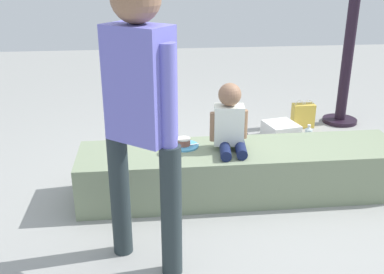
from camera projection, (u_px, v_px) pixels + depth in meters
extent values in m
plane|color=gray|center=(240.00, 193.00, 3.38)|extent=(12.00, 12.00, 0.00)
cube|color=gray|center=(241.00, 171.00, 3.32)|extent=(2.36, 0.54, 0.36)
cylinder|color=#121C42|center=(225.00, 150.00, 3.13)|extent=(0.11, 0.25, 0.08)
cylinder|color=#121C42|center=(241.00, 149.00, 3.16)|extent=(0.11, 0.25, 0.08)
cube|color=white|center=(229.00, 125.00, 3.19)|extent=(0.22, 0.16, 0.28)
sphere|color=#8C664C|center=(230.00, 95.00, 3.11)|extent=(0.16, 0.16, 0.16)
cylinder|color=#8C664C|center=(213.00, 127.00, 3.17)|extent=(0.05, 0.05, 0.21)
cylinder|color=#8C664C|center=(244.00, 124.00, 3.22)|extent=(0.05, 0.05, 0.21)
cylinder|color=#242F33|center=(171.00, 212.00, 2.39)|extent=(0.11, 0.11, 0.76)
cylinder|color=#242F33|center=(120.00, 195.00, 2.57)|extent=(0.11, 0.11, 0.76)
cube|color=#6766C8|center=(139.00, 84.00, 2.24)|extent=(0.38, 0.36, 0.59)
cylinder|color=#6766C8|center=(168.00, 100.00, 2.17)|extent=(0.09, 0.09, 0.55)
cylinder|color=#6766C8|center=(114.00, 90.00, 2.34)|extent=(0.09, 0.09, 0.55)
cylinder|color=#4CA5D8|center=(184.00, 146.00, 3.29)|extent=(0.22, 0.22, 0.01)
cylinder|color=#965443|center=(184.00, 142.00, 3.28)|extent=(0.10, 0.10, 0.05)
cylinder|color=silver|center=(183.00, 139.00, 3.27)|extent=(0.10, 0.10, 0.01)
cube|color=silver|center=(192.00, 145.00, 3.28)|extent=(0.11, 0.04, 0.00)
cube|color=gold|center=(303.00, 115.00, 4.69)|extent=(0.22, 0.12, 0.25)
torus|color=white|center=(299.00, 104.00, 4.64)|extent=(0.09, 0.01, 0.09)
torus|color=white|center=(309.00, 104.00, 4.65)|extent=(0.09, 0.01, 0.09)
cylinder|color=black|center=(339.00, 120.00, 4.86)|extent=(0.36, 0.36, 0.04)
cylinder|color=black|center=(347.00, 61.00, 4.62)|extent=(0.11, 0.11, 1.26)
cylinder|color=silver|center=(308.00, 137.00, 4.22)|extent=(0.07, 0.07, 0.16)
cone|color=silver|center=(309.00, 128.00, 4.19)|extent=(0.06, 0.06, 0.03)
cylinder|color=white|center=(309.00, 126.00, 4.18)|extent=(0.03, 0.03, 0.02)
cylinder|color=red|center=(122.00, 159.00, 3.85)|extent=(0.07, 0.07, 0.09)
cube|color=white|center=(281.00, 130.00, 4.42)|extent=(0.35, 0.37, 0.15)
cube|color=black|center=(230.00, 146.00, 3.94)|extent=(0.31, 0.13, 0.23)
torus|color=black|center=(230.00, 134.00, 3.90)|extent=(0.23, 0.01, 0.23)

